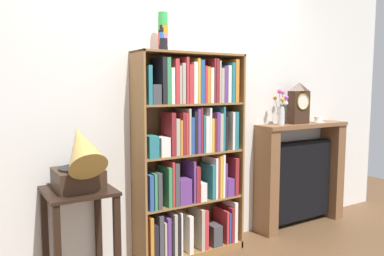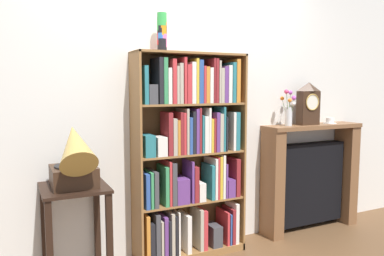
{
  "view_description": "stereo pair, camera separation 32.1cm",
  "coord_description": "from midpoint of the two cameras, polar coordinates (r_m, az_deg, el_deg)",
  "views": [
    {
      "loc": [
        -1.65,
        -2.6,
        1.46
      ],
      "look_at": [
        0.02,
        0.13,
        1.11
      ],
      "focal_mm": 35.5,
      "sensor_mm": 36.0,
      "label": 1
    },
    {
      "loc": [
        -1.36,
        -2.75,
        1.46
      ],
      "look_at": [
        0.02,
        0.13,
        1.11
      ],
      "focal_mm": 35.5,
      "sensor_mm": 36.0,
      "label": 2
    }
  ],
  "objects": [
    {
      "name": "teacup_with_saucer",
      "position": [
        4.21,
        16.36,
        1.17
      ],
      "size": [
        0.14,
        0.14,
        0.06
      ],
      "color": "white",
      "rests_on": "fireplace_mantel"
    },
    {
      "name": "gramophone",
      "position": [
        2.73,
        -19.7,
        -4.59
      ],
      "size": [
        0.31,
        0.51,
        0.53
      ],
      "color": "#382316",
      "rests_on": "side_table_left"
    },
    {
      "name": "cup_stack",
      "position": [
        3.13,
        -7.4,
        14.12
      ],
      "size": [
        0.08,
        0.08,
        0.31
      ],
      "color": "black",
      "rests_on": "bookshelf"
    },
    {
      "name": "wall_back",
      "position": [
        3.44,
        -1.7,
        3.57
      ],
      "size": [
        5.05,
        0.08,
        2.6
      ],
      "primitive_type": "cube",
      "color": "silver",
      "rests_on": "ground"
    },
    {
      "name": "mantel_clock",
      "position": [
        3.98,
        13.57,
        3.66
      ],
      "size": [
        0.22,
        0.12,
        0.42
      ],
      "color": "#382316",
      "rests_on": "fireplace_mantel"
    },
    {
      "name": "fireplace_mantel",
      "position": [
        4.15,
        13.75,
        -6.89
      ],
      "size": [
        1.1,
        0.27,
        1.08
      ],
      "color": "brown",
      "rests_on": "ground"
    },
    {
      "name": "bookshelf",
      "position": [
        3.23,
        -3.15,
        -4.44
      ],
      "size": [
        0.96,
        0.28,
        1.74
      ],
      "color": "olive",
      "rests_on": "ground"
    },
    {
      "name": "side_table_left",
      "position": [
        2.91,
        -19.71,
        -12.67
      ],
      "size": [
        0.46,
        0.48,
        0.74
      ],
      "color": "black",
      "rests_on": "ground"
    },
    {
      "name": "flower_vase",
      "position": [
        3.81,
        10.97,
        2.68
      ],
      "size": [
        0.14,
        0.12,
        0.35
      ],
      "color": "silver",
      "rests_on": "fireplace_mantel"
    }
  ]
}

